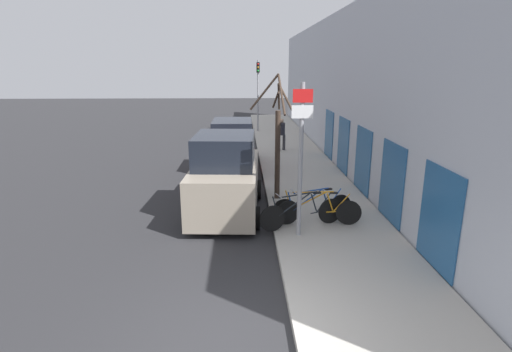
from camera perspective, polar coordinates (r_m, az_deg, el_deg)
ground_plane at (r=17.08m, az=-2.63°, el=0.94°), size 80.00×80.00×0.00m
sidewalk_curb at (r=19.93m, az=4.95°, el=3.22°), size 3.20×32.00×0.15m
building_facade at (r=19.73m, az=10.36°, el=12.15°), size 0.23×32.00×6.50m
signpost at (r=9.60m, az=6.41°, el=2.88°), size 0.50×0.13×3.76m
bicycle_0 at (r=10.56m, az=6.60°, el=-5.22°), size 2.27×0.78×0.96m
bicycle_1 at (r=10.83m, az=8.68°, el=-4.79°), size 2.35×0.46×0.93m
bicycle_2 at (r=11.03m, az=8.36°, el=-4.45°), size 2.17×0.73×0.92m
parked_car_0 at (r=11.80m, az=-4.36°, el=-0.25°), size 2.24×4.28×2.39m
parked_car_1 at (r=16.68m, az=-3.36°, el=4.03°), size 2.00×4.30×2.15m
pedestrian_near at (r=20.24m, az=3.65°, el=6.29°), size 0.42×0.35×1.59m
street_tree at (r=12.47m, az=3.06°, el=5.12°), size 1.31×2.31×3.91m
traffic_light at (r=26.16m, az=0.29°, el=12.70°), size 0.20×0.30×4.50m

